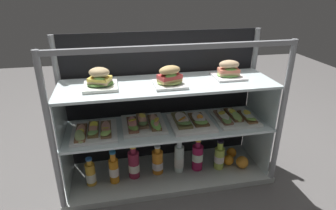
{
  "coord_description": "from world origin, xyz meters",
  "views": [
    {
      "loc": [
        -0.31,
        -1.51,
        1.18
      ],
      "look_at": [
        0.0,
        0.0,
        0.51
      ],
      "focal_mm": 30.33,
      "sensor_mm": 36.0,
      "label": 1
    }
  ],
  "objects": [
    {
      "name": "juice_bottle_back_center",
      "position": [
        -0.22,
        -0.01,
        0.13
      ],
      "size": [
        0.07,
        0.07,
        0.23
      ],
      "color": "maroon",
      "rests_on": "case_base_deck"
    },
    {
      "name": "plated_roll_sandwich_near_left_corner",
      "position": [
        0.0,
        -0.05,
        0.69
      ],
      "size": [
        0.18,
        0.18,
        0.12
      ],
      "color": "white",
      "rests_on": "shelf_upper_glass"
    },
    {
      "name": "open_sandwich_tray_far_left",
      "position": [
        -0.44,
        -0.02,
        0.39
      ],
      "size": [
        0.26,
        0.28,
        0.06
      ],
      "color": "white",
      "rests_on": "shelf_lower_glass"
    },
    {
      "name": "orange_fruit_near_left_post",
      "position": [
        0.49,
        -0.06,
        0.08
      ],
      "size": [
        0.08,
        0.08,
        0.08
      ],
      "primitive_type": "sphere",
      "color": "orange",
      "rests_on": "case_base_deck"
    },
    {
      "name": "open_sandwich_tray_mid_left",
      "position": [
        -0.15,
        0.02,
        0.4
      ],
      "size": [
        0.26,
        0.28,
        0.07
      ],
      "color": "white",
      "rests_on": "shelf_lower_glass"
    },
    {
      "name": "ground_plane",
      "position": [
        0.0,
        0.0,
        -0.01
      ],
      "size": [
        6.0,
        6.0,
        0.02
      ],
      "primitive_type": "cube",
      "color": "#565352",
      "rests_on": "ground"
    },
    {
      "name": "juice_bottle_front_middle",
      "position": [
        -0.35,
        -0.04,
        0.13
      ],
      "size": [
        0.06,
        0.06,
        0.22
      ],
      "color": "orange",
      "rests_on": "case_base_deck"
    },
    {
      "name": "riser_upper_tier",
      "position": [
        0.0,
        0.0,
        0.5
      ],
      "size": [
        1.23,
        0.36,
        0.26
      ],
      "color": "silver",
      "rests_on": "shelf_lower_glass"
    },
    {
      "name": "riser_lower_tier",
      "position": [
        0.0,
        0.0,
        0.2
      ],
      "size": [
        1.23,
        0.36,
        0.32
      ],
      "color": "silver",
      "rests_on": "case_base_deck"
    },
    {
      "name": "open_sandwich_tray_left_of_center",
      "position": [
        0.14,
        -0.01,
        0.39
      ],
      "size": [
        0.26,
        0.28,
        0.07
      ],
      "color": "white",
      "rests_on": "shelf_lower_glass"
    },
    {
      "name": "open_sandwich_tray_right_of_center",
      "position": [
        0.43,
        -0.01,
        0.39
      ],
      "size": [
        0.26,
        0.28,
        0.06
      ],
      "color": "white",
      "rests_on": "shelf_lower_glass"
    },
    {
      "name": "orange_fruit_beside_bottles",
      "position": [
        0.47,
        0.07,
        0.07
      ],
      "size": [
        0.07,
        0.07,
        0.07
      ],
      "primitive_type": "sphere",
      "color": "orange",
      "rests_on": "case_base_deck"
    },
    {
      "name": "juice_bottle_back_right",
      "position": [
        0.19,
        -0.01,
        0.13
      ],
      "size": [
        0.07,
        0.07,
        0.22
      ],
      "color": "#A21948",
      "rests_on": "case_base_deck"
    },
    {
      "name": "orange_fruit_rolled_forward",
      "position": [
        0.42,
        -0.01,
        0.07
      ],
      "size": [
        0.07,
        0.07,
        0.07
      ],
      "primitive_type": "sphere",
      "color": "orange",
      "rests_on": "case_base_deck"
    },
    {
      "name": "plated_roll_sandwich_left_of_center",
      "position": [
        -0.38,
        -0.01,
        0.69
      ],
      "size": [
        0.18,
        0.18,
        0.12
      ],
      "color": "white",
      "rests_on": "shelf_upper_glass"
    },
    {
      "name": "shelf_upper_glass",
      "position": [
        0.0,
        0.0,
        0.64
      ],
      "size": [
        1.25,
        0.38,
        0.01
      ],
      "primitive_type": "cube",
      "color": "silver",
      "rests_on": "riser_upper_tier"
    },
    {
      "name": "shelf_lower_glass",
      "position": [
        0.0,
        0.0,
        0.37
      ],
      "size": [
        1.25,
        0.38,
        0.01
      ],
      "primitive_type": "cube",
      "color": "silver",
      "rests_on": "riser_lower_tier"
    },
    {
      "name": "plated_roll_sandwich_right_of_center",
      "position": [
        0.38,
        0.03,
        0.69
      ],
      "size": [
        0.18,
        0.18,
        0.11
      ],
      "color": "white",
      "rests_on": "shelf_upper_glass"
    },
    {
      "name": "juice_bottle_front_fourth",
      "position": [
        -0.49,
        -0.04,
        0.11
      ],
      "size": [
        0.06,
        0.06,
        0.19
      ],
      "color": "gold",
      "rests_on": "case_base_deck"
    },
    {
      "name": "juice_bottle_tucked_behind",
      "position": [
        0.34,
        -0.03,
        0.12
      ],
      "size": [
        0.07,
        0.07,
        0.21
      ],
      "color": "#BBD254",
      "rests_on": "case_base_deck"
    },
    {
      "name": "case_base_deck",
      "position": [
        0.0,
        0.0,
        0.02
      ],
      "size": [
        1.3,
        0.42,
        0.04
      ],
      "primitive_type": "cube",
      "color": "#B4BBB6",
      "rests_on": "ground"
    },
    {
      "name": "juice_bottle_front_right_end",
      "position": [
        0.07,
        -0.01,
        0.13
      ],
      "size": [
        0.06,
        0.06,
        0.24
      ],
      "color": "white",
      "rests_on": "case_base_deck"
    },
    {
      "name": "juice_bottle_back_left",
      "position": [
        -0.07,
        -0.0,
        0.12
      ],
      "size": [
        0.07,
        0.07,
        0.2
      ],
      "color": "orange",
      "rests_on": "case_base_deck"
    },
    {
      "name": "case_frame",
      "position": [
        0.0,
        0.12,
        0.5
      ],
      "size": [
        1.3,
        0.42,
        0.91
      ],
      "color": "gray",
      "rests_on": "ground"
    }
  ]
}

